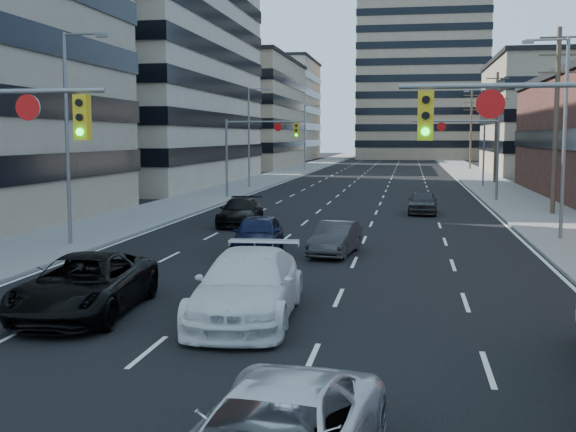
{
  "coord_description": "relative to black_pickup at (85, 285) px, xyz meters",
  "views": [
    {
      "loc": [
        3.76,
        -8.59,
        4.69
      ],
      "look_at": [
        0.02,
        13.65,
        2.2
      ],
      "focal_mm": 45.0,
      "sensor_mm": 36.0,
      "label": 1
    }
  ],
  "objects": [
    {
      "name": "road_surface",
      "position": [
        4.63,
        121.05,
        -0.78
      ],
      "size": [
        18.0,
        300.0,
        0.02
      ],
      "primitive_type": "cube",
      "color": "black",
      "rests_on": "ground"
    },
    {
      "name": "sidewalk_left",
      "position": [
        -6.87,
        121.05,
        -0.72
      ],
      "size": [
        5.0,
        300.0,
        0.15
      ],
      "primitive_type": "cube",
      "color": "slate",
      "rests_on": "ground"
    },
    {
      "name": "sidewalk_right",
      "position": [
        16.13,
        121.05,
        -0.72
      ],
      "size": [
        5.0,
        300.0,
        0.15
      ],
      "primitive_type": "cube",
      "color": "slate",
      "rests_on": "ground"
    },
    {
      "name": "office_left_mid",
      "position": [
        -22.37,
        51.05,
        13.21
      ],
      "size": [
        26.0,
        34.0,
        28.0
      ],
      "primitive_type": "cube",
      "color": "#ADA089",
      "rests_on": "ground"
    },
    {
      "name": "office_left_far",
      "position": [
        -19.37,
        91.05,
        7.21
      ],
      "size": [
        20.0,
        30.0,
        16.0
      ],
      "primitive_type": "cube",
      "color": "gray",
      "rests_on": "ground"
    },
    {
      "name": "apartment_tower",
      "position": [
        10.63,
        141.05,
        28.21
      ],
      "size": [
        26.0,
        26.0,
        58.0
      ],
      "primitive_type": "cube",
      "color": "gray",
      "rests_on": "ground"
    },
    {
      "name": "bg_block_left",
      "position": [
        -23.37,
        131.05,
        9.21
      ],
      "size": [
        24.0,
        24.0,
        20.0
      ],
      "primitive_type": "cube",
      "color": "#ADA089",
      "rests_on": "ground"
    },
    {
      "name": "bg_block_right",
      "position": [
        36.63,
        121.05,
        5.21
      ],
      "size": [
        22.0,
        22.0,
        12.0
      ],
      "primitive_type": "cube",
      "color": "gray",
      "rests_on": "ground"
    },
    {
      "name": "signal_far_left",
      "position": [
        -3.05,
        36.05,
        3.51
      ],
      "size": [
        6.09,
        0.33,
        6.0
      ],
      "color": "slate",
      "rests_on": "ground"
    },
    {
      "name": "signal_far_right",
      "position": [
        12.31,
        36.05,
        3.51
      ],
      "size": [
        6.09,
        0.33,
        6.0
      ],
      "color": "slate",
      "rests_on": "ground"
    },
    {
      "name": "utility_pole_block",
      "position": [
        16.83,
        27.05,
        4.99
      ],
      "size": [
        2.2,
        0.28,
        11.0
      ],
      "color": "#4C3D2D",
      "rests_on": "ground"
    },
    {
      "name": "utility_pole_midblock",
      "position": [
        16.83,
        57.05,
        4.99
      ],
      "size": [
        2.2,
        0.28,
        11.0
      ],
      "color": "#4C3D2D",
      "rests_on": "ground"
    },
    {
      "name": "utility_pole_distant",
      "position": [
        16.83,
        87.05,
        4.99
      ],
      "size": [
        2.2,
        0.28,
        11.0
      ],
      "color": "#4C3D2D",
      "rests_on": "ground"
    },
    {
      "name": "streetlight_left_near",
      "position": [
        -5.71,
        11.05,
        4.26
      ],
      "size": [
        2.03,
        0.22,
        9.0
      ],
      "color": "slate",
      "rests_on": "ground"
    },
    {
      "name": "streetlight_left_mid",
      "position": [
        -5.71,
        46.05,
        4.26
      ],
      "size": [
        2.03,
        0.22,
        9.0
      ],
      "color": "slate",
      "rests_on": "ground"
    },
    {
      "name": "streetlight_left_far",
      "position": [
        -5.71,
        81.05,
        4.26
      ],
      "size": [
        2.03,
        0.22,
        9.0
      ],
      "color": "slate",
      "rests_on": "ground"
    },
    {
      "name": "streetlight_right_near",
      "position": [
        14.97,
        16.05,
        4.26
      ],
      "size": [
        2.03,
        0.22,
        9.0
      ],
      "color": "slate",
      "rests_on": "ground"
    },
    {
      "name": "streetlight_right_far",
      "position": [
        14.97,
        51.05,
        4.26
      ],
      "size": [
        2.03,
        0.22,
        9.0
      ],
      "color": "slate",
      "rests_on": "ground"
    },
    {
      "name": "black_pickup",
      "position": [
        0.0,
        0.0,
        0.0
      ],
      "size": [
        3.02,
        5.86,
        1.58
      ],
      "primitive_type": "imported",
      "rotation": [
        0.0,
        0.0,
        0.07
      ],
      "color": "black",
      "rests_on": "ground"
    },
    {
      "name": "white_van",
      "position": [
        4.37,
        0.17,
        0.09
      ],
      "size": [
        2.75,
        6.15,
        1.75
      ],
      "primitive_type": "imported",
      "rotation": [
        0.0,
        0.0,
        0.05
      ],
      "color": "white",
      "rests_on": "ground"
    },
    {
      "name": "sedan_blue",
      "position": [
        2.46,
        10.45,
        -0.0
      ],
      "size": [
        2.27,
        4.77,
        1.58
      ],
      "primitive_type": "imported",
      "rotation": [
        0.0,
        0.0,
        0.09
      ],
      "color": "black",
      "rests_on": "ground"
    },
    {
      "name": "sedan_grey_center",
      "position": [
        5.55,
        10.72,
        -0.13
      ],
      "size": [
        1.9,
        4.13,
        1.31
      ],
      "primitive_type": "imported",
      "rotation": [
        0.0,
        0.0,
        -0.13
      ],
      "color": "#2E2E30",
      "rests_on": "ground"
    },
    {
      "name": "sedan_black_far",
      "position": [
        -0.38,
        19.4,
        -0.07
      ],
      "size": [
        2.35,
        5.07,
        1.43
      ],
      "primitive_type": "imported",
      "rotation": [
        0.0,
        0.0,
        0.07
      ],
      "color": "black",
      "rests_on": "ground"
    },
    {
      "name": "sedan_grey_right",
      "position": [
        9.25,
        26.84,
        -0.06
      ],
      "size": [
        1.87,
        4.32,
        1.45
      ],
      "primitive_type": "imported",
      "rotation": [
        0.0,
        0.0,
        -0.04
      ],
      "color": "#2C2C2E",
      "rests_on": "ground"
    }
  ]
}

